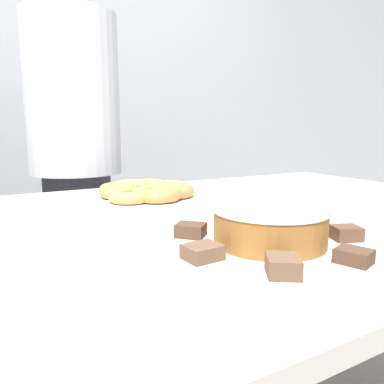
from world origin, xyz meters
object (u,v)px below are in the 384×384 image
object	(u,v)px
plate_cake	(269,246)
plate_donuts	(147,198)
frosted_cake	(270,224)
napkin	(345,200)
person_standing	(76,161)

from	to	relation	value
plate_cake	plate_donuts	size ratio (longest dim) A/B	1.09
frosted_cake	napkin	world-z (taller)	frosted_cake
person_standing	frosted_cake	size ratio (longest dim) A/B	8.22
napkin	plate_donuts	bearing A→B (deg)	148.12
plate_cake	plate_donuts	xyz separation A→B (m)	(-0.01, 0.52, 0.00)
plate_cake	napkin	bearing A→B (deg)	25.20
plate_donuts	napkin	size ratio (longest dim) A/B	2.11
frosted_cake	napkin	size ratio (longest dim) A/B	1.19
person_standing	napkin	distance (m)	1.03
plate_donuts	plate_cake	bearing A→B (deg)	-89.42
plate_cake	frosted_cake	bearing A→B (deg)	0.00
frosted_cake	napkin	distance (m)	0.52
napkin	frosted_cake	bearing A→B (deg)	-154.80
plate_donuts	napkin	xyz separation A→B (m)	(0.48, -0.30, -0.00)
plate_cake	frosted_cake	distance (m)	0.04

